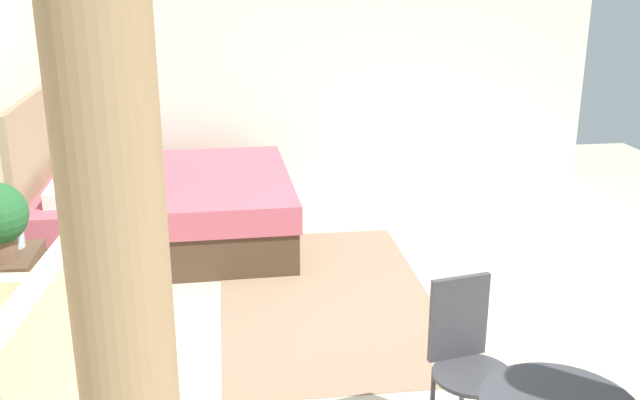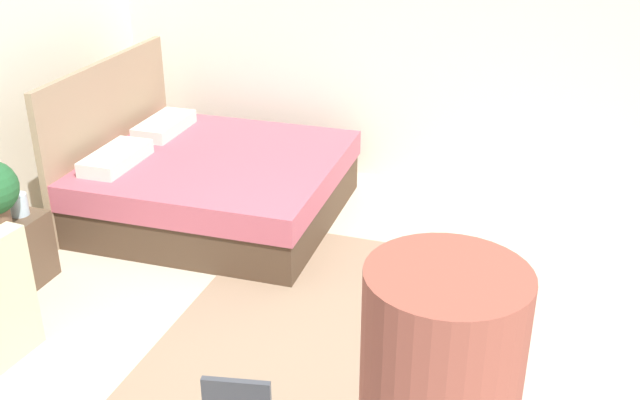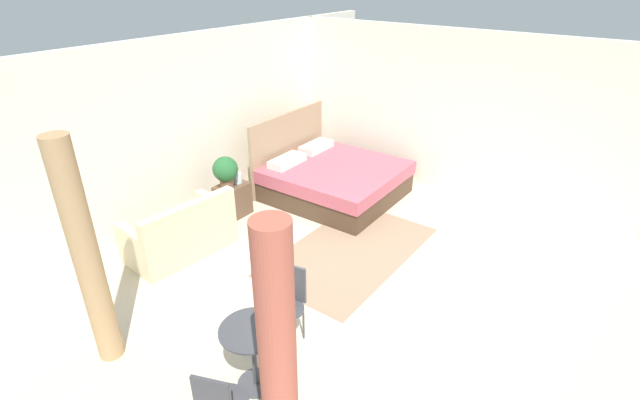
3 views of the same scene
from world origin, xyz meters
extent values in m
cube|color=beige|center=(0.00, 0.00, -0.01)|extent=(9.05, 8.98, 0.02)
cube|color=silver|center=(3.03, 0.00, 1.37)|extent=(0.12, 5.98, 2.74)
cube|color=#93755B|center=(0.32, 0.20, 0.00)|extent=(2.58, 1.50, 0.01)
cube|color=#473323|center=(1.64, 1.37, 0.17)|extent=(1.96, 2.04, 0.35)
cube|color=#B25160|center=(1.64, 1.37, 0.46)|extent=(2.00, 2.09, 0.22)
cube|color=#997F60|center=(1.61, 2.40, 0.66)|extent=(1.98, 0.10, 1.32)
cube|color=silver|center=(1.20, 2.08, 0.63)|extent=(0.70, 0.33, 0.12)
cube|color=silver|center=(2.04, 2.10, 0.63)|extent=(0.70, 0.33, 0.12)
cube|color=brown|center=(0.10, 2.29, 0.27)|extent=(0.51, 0.37, 0.53)
cylinder|color=silver|center=(0.22, 2.27, 0.61)|extent=(0.13, 0.13, 0.16)
camera|label=1|loc=(-4.40, 0.87, 2.28)|focal=40.46mm
camera|label=2|loc=(-3.70, -1.35, 2.94)|focal=41.68mm
camera|label=3|loc=(-4.38, -2.76, 3.64)|focal=26.14mm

